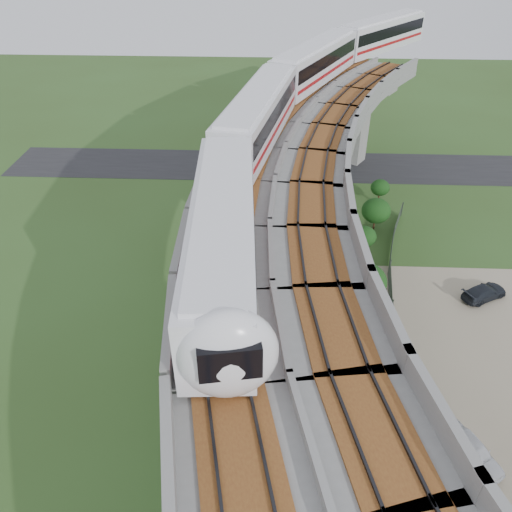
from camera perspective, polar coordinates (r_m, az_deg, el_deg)
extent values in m
plane|color=#334E1F|center=(33.05, 1.39, -12.10)|extent=(160.00, 160.00, 0.00)
cube|color=gray|center=(34.58, 25.96, -14.08)|extent=(18.00, 26.00, 0.04)
cube|color=#232326|center=(57.79, 2.11, 10.27)|extent=(60.00, 8.00, 0.03)
cube|color=#99968E|center=(58.53, 11.48, 14.38)|extent=(2.86, 2.93, 8.40)
cube|color=#99968E|center=(57.06, 12.06, 18.88)|extent=(7.21, 5.74, 1.20)
cube|color=#99968E|center=(38.52, 3.21, 3.67)|extent=(2.35, 2.51, 8.40)
cube|color=#99968E|center=(36.25, 3.45, 10.16)|extent=(7.31, 3.58, 1.20)
cube|color=#99968E|center=(23.39, 3.31, -23.95)|extent=(2.35, 2.51, 8.40)
cube|color=#99968E|center=(19.44, 3.80, -16.65)|extent=(7.31, 3.58, 1.20)
cube|color=gray|center=(51.38, 9.60, 18.54)|extent=(16.42, 20.91, 0.80)
cube|color=gray|center=(52.67, 5.06, 20.28)|extent=(8.66, 17.08, 1.00)
cube|color=gray|center=(49.94, 14.55, 18.54)|extent=(8.66, 17.08, 1.00)
cube|color=brown|center=(52.00, 7.26, 19.45)|extent=(10.68, 18.08, 0.12)
cube|color=black|center=(51.97, 7.27, 19.58)|extent=(9.69, 17.59, 0.12)
cube|color=brown|center=(50.60, 12.10, 18.56)|extent=(10.68, 18.08, 0.12)
cube|color=black|center=(50.57, 12.12, 18.69)|extent=(9.69, 17.59, 0.12)
cube|color=gray|center=(34.66, 3.16, 10.77)|extent=(11.77, 20.03, 0.80)
cube|color=gray|center=(35.10, -3.91, 12.67)|extent=(3.22, 18.71, 1.00)
cube|color=gray|center=(34.03, 10.53, 11.41)|extent=(3.22, 18.71, 1.00)
cube|color=brown|center=(34.82, -0.47, 11.77)|extent=(5.44, 19.05, 0.12)
cube|color=black|center=(34.77, -0.47, 11.95)|extent=(4.35, 18.88, 0.12)
cube|color=brown|center=(34.27, 6.90, 11.12)|extent=(5.44, 19.05, 0.12)
cube|color=black|center=(34.22, 6.91, 11.30)|extent=(4.35, 18.88, 0.12)
cube|color=gray|center=(19.52, 3.24, -11.84)|extent=(11.77, 20.03, 0.80)
cube|color=gray|center=(18.79, -9.97, -10.85)|extent=(3.22, 18.71, 1.00)
cube|color=gray|center=(19.91, 15.78, -8.66)|extent=(3.22, 18.71, 1.00)
cube|color=brown|center=(19.02, -3.41, -11.41)|extent=(5.44, 19.05, 0.12)
cube|color=black|center=(18.94, -3.42, -11.16)|extent=(4.35, 18.88, 0.12)
cube|color=brown|center=(19.60, 9.75, -10.26)|extent=(5.44, 19.05, 0.12)
cube|color=black|center=(19.51, 9.78, -10.01)|extent=(4.35, 18.88, 0.12)
cube|color=white|center=(22.15, -3.79, 2.20)|extent=(3.66, 15.14, 3.20)
cube|color=white|center=(21.28, -3.97, 6.05)|extent=(3.07, 14.36, 0.22)
cube|color=black|center=(21.91, -3.84, 3.19)|extent=(3.68, 14.55, 1.15)
cube|color=#A81014|center=(22.57, -3.72, 0.61)|extent=(3.68, 14.55, 0.30)
cube|color=black|center=(22.98, -3.65, -0.85)|extent=(2.71, 12.85, 0.28)
cube|color=white|center=(36.09, 0.28, 15.66)|extent=(5.44, 15.24, 3.20)
cube|color=white|center=(35.56, 0.29, 18.25)|extent=(4.77, 14.40, 0.22)
cube|color=black|center=(35.95, 0.28, 16.34)|extent=(5.38, 14.66, 1.15)
cube|color=#A81014|center=(36.35, 0.28, 14.55)|extent=(5.38, 14.66, 0.30)
cube|color=black|center=(36.60, 0.27, 13.51)|extent=(4.23, 12.88, 0.28)
cube|color=white|center=(50.39, 6.83, 21.08)|extent=(8.80, 14.73, 3.20)
cube|color=white|center=(50.02, 6.98, 22.97)|extent=(7.99, 13.82, 0.22)
cube|color=black|center=(50.29, 6.87, 21.58)|extent=(8.60, 14.21, 1.15)
cube|color=#A81014|center=(50.58, 6.77, 20.26)|extent=(8.60, 14.21, 0.30)
cube|color=black|center=(50.76, 6.71, 19.48)|extent=(7.12, 12.35, 0.28)
cube|color=white|center=(64.22, 14.20, 23.37)|extent=(11.61, 13.30, 3.20)
cube|color=white|center=(63.92, 14.44, 24.85)|extent=(10.72, 12.38, 0.22)
cube|color=black|center=(64.13, 14.27, 23.76)|extent=(11.28, 12.87, 1.15)
cube|color=#A81014|center=(64.36, 14.10, 22.72)|extent=(11.28, 12.87, 0.30)
cube|color=black|center=(64.51, 14.01, 22.11)|extent=(9.57, 11.05, 0.28)
ellipsoid|color=white|center=(16.42, -3.18, -11.17)|extent=(3.60, 2.39, 3.64)
cylinder|color=#2D382D|center=(49.41, 16.37, 5.17)|extent=(0.08, 0.08, 1.50)
cube|color=#2D382D|center=(47.25, 15.87, 3.82)|extent=(1.69, 4.77, 1.40)
cylinder|color=#2D382D|center=(45.13, 15.48, 2.30)|extent=(0.08, 0.08, 1.50)
cube|color=#2D382D|center=(43.03, 15.20, 0.61)|extent=(1.23, 4.91, 1.40)
cylinder|color=#2D382D|center=(40.99, 15.06, -1.27)|extent=(0.08, 0.08, 1.50)
cube|color=#2D382D|center=(39.00, 15.08, -3.38)|extent=(0.75, 4.99, 1.40)
cylinder|color=#2D382D|center=(37.09, 15.28, -5.73)|extent=(0.08, 0.08, 1.50)
cube|color=#2D382D|center=(35.26, 15.70, -8.34)|extent=(0.27, 5.04, 1.40)
cylinder|color=#2D382D|center=(33.55, 16.37, -11.22)|extent=(0.08, 0.08, 1.50)
cube|color=#2D382D|center=(31.96, 17.34, -14.40)|extent=(0.27, 5.04, 1.40)
cylinder|color=#2D382D|center=(30.53, 18.66, -17.87)|extent=(0.08, 0.08, 1.50)
cube|color=#2D382D|center=(29.27, 20.39, -21.62)|extent=(0.75, 4.99, 1.40)
cylinder|color=#382314|center=(51.11, 13.82, 6.46)|extent=(0.18, 0.18, 1.20)
ellipsoid|color=black|center=(50.59, 14.00, 7.60)|extent=(1.84, 1.84, 1.57)
cylinder|color=#382314|center=(46.35, 13.32, 3.50)|extent=(0.18, 0.18, 1.36)
ellipsoid|color=black|center=(45.63, 13.57, 5.05)|extent=(2.58, 2.58, 2.19)
cylinder|color=#382314|center=(42.09, 12.03, 0.51)|extent=(0.18, 0.18, 1.77)
ellipsoid|color=black|center=(41.29, 12.27, 2.20)|extent=(1.96, 1.96, 1.67)
cylinder|color=#382314|center=(36.99, 11.99, -5.06)|extent=(0.18, 0.18, 1.71)
ellipsoid|color=black|center=(35.89, 12.33, -2.89)|extent=(3.08, 3.08, 2.62)
cylinder|color=#382314|center=(32.44, 13.24, -13.27)|extent=(0.18, 0.18, 0.96)
ellipsoid|color=black|center=(31.67, 13.50, -12.00)|extent=(1.91, 1.91, 1.62)
cylinder|color=#382314|center=(29.34, 15.84, -19.68)|extent=(0.18, 0.18, 1.76)
ellipsoid|color=black|center=(27.98, 16.42, -17.60)|extent=(2.85, 2.85, 2.43)
imported|color=silver|center=(30.52, 23.52, -19.74)|extent=(2.96, 3.94, 1.25)
imported|color=black|center=(41.14, 24.64, -3.77)|extent=(3.97, 3.09, 1.07)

